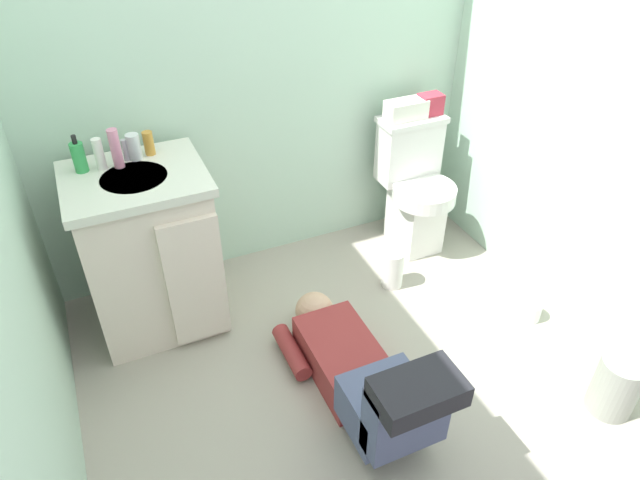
{
  "coord_description": "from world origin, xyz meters",
  "views": [
    {
      "loc": [
        -0.83,
        -1.6,
        2.02
      ],
      "look_at": [
        0.05,
        0.37,
        0.45
      ],
      "focal_mm": 32.2,
      "sensor_mm": 36.0,
      "label": 1
    }
  ],
  "objects_px": {
    "trash_can": "(616,385)",
    "paper_towel_roll": "(393,269)",
    "bottle_white": "(99,154)",
    "faucet": "(125,150)",
    "person_plumber": "(363,375)",
    "bottle_pink": "(116,149)",
    "toilet": "(414,187)",
    "vanity_cabinet": "(150,251)",
    "tissue_box": "(406,110)",
    "soap_dispenser": "(79,157)",
    "toiletry_bag": "(430,104)",
    "bottle_amber": "(149,143)",
    "toilet_paper_roll": "(530,310)",
    "bottle_clear": "(134,147)"
  },
  "relations": [
    {
      "from": "faucet",
      "to": "bottle_pink",
      "type": "height_order",
      "value": "bottle_pink"
    },
    {
      "from": "toilet",
      "to": "toilet_paper_roll",
      "type": "distance_m",
      "value": 0.91
    },
    {
      "from": "toilet",
      "to": "bottle_pink",
      "type": "height_order",
      "value": "bottle_pink"
    },
    {
      "from": "toilet",
      "to": "trash_can",
      "type": "relative_size",
      "value": 2.7
    },
    {
      "from": "faucet",
      "to": "tissue_box",
      "type": "height_order",
      "value": "faucet"
    },
    {
      "from": "toilet",
      "to": "bottle_clear",
      "type": "relative_size",
      "value": 6.44
    },
    {
      "from": "tissue_box",
      "to": "bottle_amber",
      "type": "relative_size",
      "value": 2.05
    },
    {
      "from": "soap_dispenser",
      "to": "toilet_paper_roll",
      "type": "height_order",
      "value": "soap_dispenser"
    },
    {
      "from": "faucet",
      "to": "person_plumber",
      "type": "xyz_separation_m",
      "value": [
        0.67,
        -1.02,
        -0.69
      ]
    },
    {
      "from": "toilet",
      "to": "trash_can",
      "type": "bearing_deg",
      "value": -84.26
    },
    {
      "from": "bottle_clear",
      "to": "trash_can",
      "type": "height_order",
      "value": "bottle_clear"
    },
    {
      "from": "toilet",
      "to": "toilet_paper_roll",
      "type": "height_order",
      "value": "toilet"
    },
    {
      "from": "toiletry_bag",
      "to": "bottle_amber",
      "type": "relative_size",
      "value": 1.15
    },
    {
      "from": "vanity_cabinet",
      "to": "paper_towel_roll",
      "type": "relative_size",
      "value": 3.82
    },
    {
      "from": "bottle_amber",
      "to": "paper_towel_roll",
      "type": "height_order",
      "value": "bottle_amber"
    },
    {
      "from": "toilet_paper_roll",
      "to": "toilet",
      "type": "bearing_deg",
      "value": 103.63
    },
    {
      "from": "toilet_paper_roll",
      "to": "trash_can",
      "type": "bearing_deg",
      "value": -96.0
    },
    {
      "from": "tissue_box",
      "to": "soap_dispenser",
      "type": "xyz_separation_m",
      "value": [
        -1.62,
        -0.04,
        0.09
      ]
    },
    {
      "from": "toilet",
      "to": "bottle_white",
      "type": "relative_size",
      "value": 5.26
    },
    {
      "from": "toiletry_bag",
      "to": "soap_dispenser",
      "type": "height_order",
      "value": "soap_dispenser"
    },
    {
      "from": "toiletry_bag",
      "to": "paper_towel_roll",
      "type": "relative_size",
      "value": 0.58
    },
    {
      "from": "faucet",
      "to": "toilet_paper_roll",
      "type": "relative_size",
      "value": 0.91
    },
    {
      "from": "vanity_cabinet",
      "to": "soap_dispenser",
      "type": "bearing_deg",
      "value": 146.9
    },
    {
      "from": "person_plumber",
      "to": "toiletry_bag",
      "type": "bearing_deg",
      "value": 48.55
    },
    {
      "from": "tissue_box",
      "to": "bottle_white",
      "type": "height_order",
      "value": "bottle_white"
    },
    {
      "from": "toiletry_bag",
      "to": "trash_can",
      "type": "relative_size",
      "value": 0.45
    },
    {
      "from": "faucet",
      "to": "bottle_white",
      "type": "relative_size",
      "value": 0.7
    },
    {
      "from": "person_plumber",
      "to": "bottle_pink",
      "type": "relative_size",
      "value": 6.1
    },
    {
      "from": "toilet",
      "to": "trash_can",
      "type": "distance_m",
      "value": 1.42
    },
    {
      "from": "paper_towel_roll",
      "to": "toilet",
      "type": "bearing_deg",
      "value": 46.8
    },
    {
      "from": "person_plumber",
      "to": "bottle_white",
      "type": "bearing_deg",
      "value": 128.33
    },
    {
      "from": "toiletry_bag",
      "to": "vanity_cabinet",
      "type": "bearing_deg",
      "value": -174.17
    },
    {
      "from": "toilet",
      "to": "person_plumber",
      "type": "height_order",
      "value": "toilet"
    },
    {
      "from": "soap_dispenser",
      "to": "trash_can",
      "type": "distance_m",
      "value": 2.44
    },
    {
      "from": "toilet",
      "to": "tissue_box",
      "type": "height_order",
      "value": "tissue_box"
    },
    {
      "from": "person_plumber",
      "to": "toiletry_bag",
      "type": "height_order",
      "value": "toiletry_bag"
    },
    {
      "from": "bottle_white",
      "to": "faucet",
      "type": "bearing_deg",
      "value": 19.92
    },
    {
      "from": "vanity_cabinet",
      "to": "faucet",
      "type": "height_order",
      "value": "faucet"
    },
    {
      "from": "bottle_amber",
      "to": "toilet_paper_roll",
      "type": "relative_size",
      "value": 0.98
    },
    {
      "from": "vanity_cabinet",
      "to": "toilet_paper_roll",
      "type": "distance_m",
      "value": 1.87
    },
    {
      "from": "soap_dispenser",
      "to": "faucet",
      "type": "bearing_deg",
      "value": 6.01
    },
    {
      "from": "soap_dispenser",
      "to": "trash_can",
      "type": "xyz_separation_m",
      "value": [
        1.81,
        -1.45,
        -0.75
      ]
    },
    {
      "from": "bottle_amber",
      "to": "paper_towel_roll",
      "type": "bearing_deg",
      "value": -21.06
    },
    {
      "from": "paper_towel_roll",
      "to": "vanity_cabinet",
      "type": "bearing_deg",
      "value": 168.05
    },
    {
      "from": "toilet",
      "to": "paper_towel_roll",
      "type": "relative_size",
      "value": 3.5
    },
    {
      "from": "toilet",
      "to": "vanity_cabinet",
      "type": "distance_m",
      "value": 1.48
    },
    {
      "from": "trash_can",
      "to": "toiletry_bag",
      "type": "bearing_deg",
      "value": 91.36
    },
    {
      "from": "person_plumber",
      "to": "bottle_pink",
      "type": "xyz_separation_m",
      "value": [
        -0.71,
        0.98,
        0.73
      ]
    },
    {
      "from": "toilet",
      "to": "faucet",
      "type": "bearing_deg",
      "value": 177.08
    },
    {
      "from": "trash_can",
      "to": "paper_towel_roll",
      "type": "distance_m",
      "value": 1.16
    }
  ]
}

